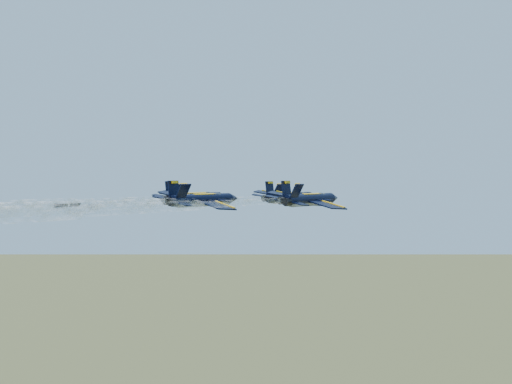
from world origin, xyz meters
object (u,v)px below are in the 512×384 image
Objects in this scene: jet_left at (196,198)px; jet_slot at (203,200)px; jet_lead at (291,197)px; jet_right at (310,199)px.

jet_left and jet_slot have the same top height.
jet_lead is at bearing 88.78° from jet_slot.
jet_lead is at bearing 131.14° from jet_right.
jet_slot is at bearing -91.22° from jet_lead.
jet_left is 1.00× the size of jet_slot.
jet_lead is at bearing 47.46° from jet_left.
jet_lead and jet_right have the same top height.
jet_right and jet_slot have the same top height.
jet_right is (12.04, -12.49, 0.00)m from jet_lead.
jet_right is 16.20m from jet_slot.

